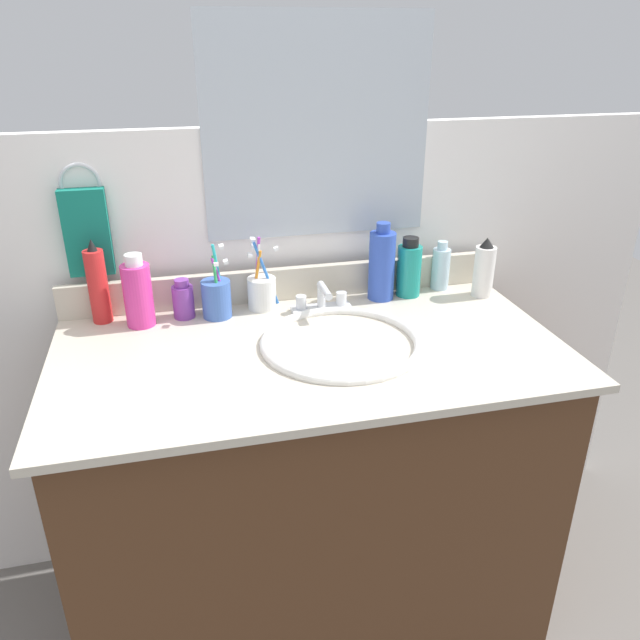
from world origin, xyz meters
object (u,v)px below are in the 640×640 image
Objects in this scene: bottle_soap_pink at (138,293)px; hand_towel at (87,233)px; cup_white_ceramic at (262,291)px; bottle_lotion_white at (484,269)px; bottle_shampoo_blue at (382,265)px; bottle_spray_red at (98,285)px; faucet at (322,302)px; bottle_cream_purple at (183,300)px; cup_blue_plastic at (217,298)px; bottle_mouthwash_teal at (409,269)px; bottle_gel_clear at (441,268)px.

hand_towel is at bearing 136.93° from bottle_soap_pink.
bottle_lotion_white is at bearing -5.43° from cup_white_ceramic.
bottle_shampoo_blue is at bearing -5.98° from hand_towel.
bottle_soap_pink is at bearing -24.78° from bottle_spray_red.
bottle_shampoo_blue reaches higher than cup_white_ceramic.
bottle_cream_purple is (-0.36, 0.05, 0.02)m from faucet.
cup_white_ceramic is 1.01× the size of cup_blue_plastic.
bottle_mouthwash_teal is at bearing 0.58° from bottle_cream_purple.
bottle_mouthwash_teal is at bearing -0.79° from cup_white_ceramic.
faucet is 0.47m from bottle_soap_pink.
bottle_gel_clear is (0.37, 0.08, 0.03)m from faucet.
bottle_soap_pink is 0.20m from cup_blue_plastic.
bottle_cream_purple is at bearing 176.76° from bottle_lotion_white.
cup_white_ceramic is (0.41, -0.01, -0.05)m from bottle_spray_red.
bottle_spray_red is at bearing 178.45° from cup_white_ceramic.
bottle_shampoo_blue reaches higher than bottle_gel_clear.
bottle_shampoo_blue is at bearing 2.06° from bottle_soap_pink.
bottle_gel_clear is at bearing 0.56° from bottle_spray_red.
hand_towel is 0.20m from bottle_soap_pink.
bottle_mouthwash_teal is at bearing -5.09° from hand_towel.
bottle_cream_purple is at bearing -6.45° from bottle_spray_red.
bottle_mouthwash_teal reaches higher than bottle_cream_purple.
bottle_cream_purple is 0.74× the size of bottle_gel_clear.
faucet is 0.27m from cup_blue_plastic.
bottle_spray_red reaches higher than bottle_soap_pink.
bottle_soap_pink is (-0.93, 0.03, 0.01)m from bottle_lotion_white.
cup_blue_plastic reaches higher than bottle_cream_purple.
bottle_shampoo_blue reaches higher than bottle_mouthwash_teal.
bottle_gel_clear is (0.93, 0.01, -0.04)m from bottle_spray_red.
bottle_soap_pink is 0.95× the size of cup_blue_plastic.
faucet is 0.36m from bottle_cream_purple.
bottle_cream_purple is at bearing -179.80° from bottle_shampoo_blue.
bottle_lotion_white is (0.20, -0.05, 0.00)m from bottle_mouthwash_teal.
hand_towel is 0.29m from bottle_cream_purple.
bottle_cream_purple is 0.56× the size of bottle_soap_pink.
bottle_spray_red is at bearing 172.50° from faucet.
faucet is 0.85× the size of bottle_soap_pink.
bottle_lotion_white is at bearing 0.53° from faucet.
bottle_lotion_white is at bearing -6.99° from hand_towel.
bottle_shampoo_blue is at bearing 0.20° from bottle_cream_purple.
bottle_gel_clear is (0.73, 0.03, 0.02)m from bottle_cream_purple.
bottle_mouthwash_teal is at bearing -166.45° from bottle_gel_clear.
bottle_shampoo_blue is 0.46m from cup_blue_plastic.
bottle_mouthwash_teal is 0.85× the size of cup_white_ceramic.
bottle_shampoo_blue reaches higher than bottle_soap_pink.
bottle_shampoo_blue is (0.18, 0.05, 0.07)m from faucet.
bottle_gel_clear is 0.84m from bottle_soap_pink.
cup_blue_plastic is (-0.54, -0.02, -0.02)m from bottle_mouthwash_teal.
bottle_spray_red is (-0.74, 0.02, 0.00)m from bottle_shampoo_blue.
faucet is at bearing -167.39° from bottle_gel_clear.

